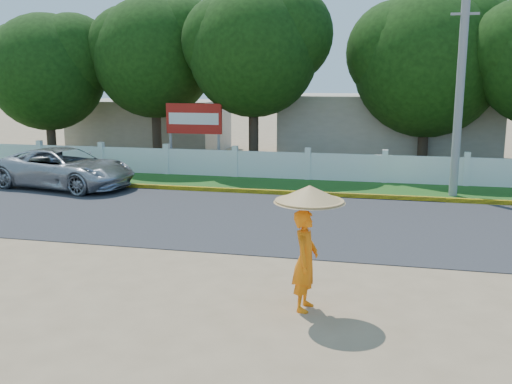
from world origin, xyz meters
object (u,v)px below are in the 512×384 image
at_px(utility_pole, 459,96).
at_px(vehicle, 65,168).
at_px(monk_with_parasol, 307,230).
at_px(billboard, 194,122).

height_order(utility_pole, vehicle, utility_pole).
bearing_deg(vehicle, utility_pole, -73.03).
relative_size(monk_with_parasol, billboard, 0.76).
distance_m(vehicle, billboard, 6.03).
distance_m(utility_pole, monk_with_parasol, 11.65).
distance_m(vehicle, monk_with_parasol, 13.91).
relative_size(vehicle, monk_with_parasol, 2.40).
bearing_deg(billboard, vehicle, -125.69).
relative_size(utility_pole, billboard, 2.33).
relative_size(utility_pole, monk_with_parasol, 3.08).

